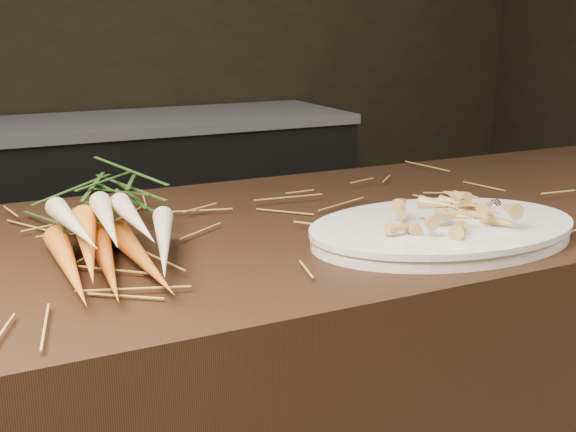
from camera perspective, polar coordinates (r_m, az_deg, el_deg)
name	(u,v)px	position (r m, az deg, el deg)	size (l,w,h in m)	color
back_counter	(134,218)	(3.09, -12.07, -0.14)	(1.82, 0.62, 0.84)	black
straw_bedding	(231,227)	(1.14, -4.52, -0.84)	(1.40, 0.60, 0.02)	#AC772F
root_veg_bunch	(95,214)	(1.11, -15.02, 0.17)	(0.20, 0.54, 0.10)	#CC631E
serving_platter	(443,232)	(1.13, 12.14, -1.28)	(0.43, 0.28, 0.02)	white
roasted_veg_heap	(444,210)	(1.12, 12.24, 0.45)	(0.21, 0.15, 0.05)	#A27841
serving_fork	(531,217)	(1.20, 18.63, -0.05)	(0.01, 0.16, 0.00)	silver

